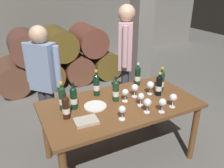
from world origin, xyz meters
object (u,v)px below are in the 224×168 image
Objects in this scene: wine_glass_0 at (163,103)px; tasting_notebook at (86,121)px; wine_glass_7 at (147,103)px; wine_glass_4 at (135,88)px; wine_bottle_6 at (138,76)px; wine_glass_1 at (125,93)px; dining_table at (120,110)px; wine_bottle_4 at (159,85)px; wine_bottle_3 at (161,81)px; wine_bottle_2 at (116,90)px; sommelier_presenting at (126,54)px; wine_bottle_0 at (62,98)px; wine_glass_3 at (122,110)px; taster_seated_left at (44,77)px; wine_bottle_1 at (96,85)px; wine_glass_6 at (141,97)px; wine_glass_5 at (173,98)px; wine_bottle_5 at (74,98)px; wine_glass_2 at (150,85)px; serving_plate at (95,106)px; wine_bottle_7 at (66,107)px.

tasting_notebook is at bearing 167.30° from wine_glass_0.
wine_glass_7 reaches higher than tasting_notebook.
wine_glass_4 reaches higher than tasting_notebook.
wine_glass_1 is (-0.36, -0.32, -0.02)m from wine_bottle_6.
wine_bottle_4 is (0.49, -0.02, 0.21)m from dining_table.
wine_bottle_3 reaches higher than tasting_notebook.
wine_bottle_2 is 0.17× the size of sommelier_presenting.
wine_bottle_0 is 1.41× the size of tasting_notebook.
wine_glass_3 is (-0.63, -0.27, -0.02)m from wine_bottle_4.
wine_bottle_0 is 0.38m from tasting_notebook.
tasting_notebook is at bearing -167.20° from wine_bottle_3.
taster_seated_left reaches higher than wine_glass_1.
wine_glass_1 is 0.95× the size of wine_glass_7.
wine_bottle_6 is 0.34m from wine_glass_4.
tasting_notebook is 0.14× the size of taster_seated_left.
wine_bottle_2 is 0.19× the size of taster_seated_left.
wine_bottle_4 reaches higher than tasting_notebook.
wine_bottle_1 is 1.07× the size of wine_bottle_6.
wine_glass_4 is 0.21m from wine_glass_6.
wine_glass_5 is at bearing -5.66° from wine_glass_7.
wine_glass_2 is at bearing -5.12° from wine_bottle_5.
wine_glass_0 is 0.64× the size of serving_plate.
wine_glass_2 is at bearing 71.77° from wine_glass_0.
sommelier_presenting is at bearing 28.98° from wine_bottle_0.
wine_glass_7 is (0.63, -0.41, -0.02)m from wine_bottle_5.
wine_bottle_1 is at bearing 134.48° from wine_glass_5.
wine_glass_5 is at bearing -97.44° from wine_bottle_4.
wine_glass_0 is 0.24m from wine_glass_6.
wine_bottle_3 is 0.56m from wine_glass_7.
taster_seated_left is at bearing 136.93° from wine_glass_5.
wine_bottle_5 is at bearing -73.72° from taster_seated_left.
wine_bottle_1 is 0.38m from wine_bottle_5.
wine_bottle_1 is at bearing 91.25° from wine_glass_3.
wine_glass_0 is at bearing -48.57° from taster_seated_left.
taster_seated_left is at bearing 135.83° from wine_glass_1.
wine_bottle_4 is at bearing -26.38° from wine_bottle_1.
wine_bottle_0 is (-0.59, 0.15, 0.23)m from dining_table.
wine_glass_2 is at bearing 36.31° from wine_glass_6.
wine_bottle_5 is at bearing 49.09° from wine_bottle_7.
wine_glass_4 is 1.02× the size of wine_glass_5.
tasting_notebook is (-0.47, -0.18, 0.11)m from dining_table.
sommelier_presenting is at bearing 58.82° from wine_glass_3.
wine_glass_4 is (-0.21, -0.27, -0.02)m from wine_bottle_6.
wine_glass_3 is (0.34, -0.41, -0.02)m from wine_bottle_5.
wine_glass_5 is 0.10× the size of taster_seated_left.
taster_seated_left reaches higher than wine_bottle_7.
dining_table is 10.87× the size of wine_glass_7.
dining_table is 0.50m from wine_glass_0.
wine_glass_2 is at bearing 5.24° from dining_table.
wine_glass_6 is (-0.26, -0.48, -0.02)m from wine_bottle_6.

